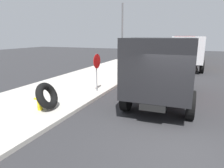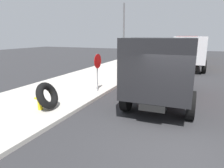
% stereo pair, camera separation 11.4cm
% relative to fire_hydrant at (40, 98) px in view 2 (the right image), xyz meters
% --- Properties ---
extents(ground_plane, '(80.00, 80.00, 0.00)m').
position_rel_fire_hydrant_xyz_m(ground_plane, '(-0.35, -5.31, -0.62)').
color(ground_plane, '#2D2D30').
extents(sidewalk_curb, '(36.00, 5.00, 0.15)m').
position_rel_fire_hydrant_xyz_m(sidewalk_curb, '(-0.35, 1.19, -0.55)').
color(sidewalk_curb, '#BCB7AD').
rests_on(sidewalk_curb, ground).
extents(fire_hydrant, '(0.22, 0.50, 0.89)m').
position_rel_fire_hydrant_xyz_m(fire_hydrant, '(0.00, 0.00, 0.00)').
color(fire_hydrant, yellow).
rests_on(fire_hydrant, sidewalk_curb).
extents(loose_tire, '(1.20, 0.85, 1.15)m').
position_rel_fire_hydrant_xyz_m(loose_tire, '(0.18, -0.24, 0.10)').
color(loose_tire, black).
rests_on(loose_tire, sidewalk_curb).
extents(stop_sign, '(0.76, 0.08, 2.00)m').
position_rel_fire_hydrant_xyz_m(stop_sign, '(3.40, -0.86, 0.91)').
color(stop_sign, gray).
rests_on(stop_sign, sidewalk_curb).
extents(dump_truck_red, '(7.09, 3.02, 3.00)m').
position_rel_fire_hydrant_xyz_m(dump_truck_red, '(3.84, -4.27, 0.99)').
color(dump_truck_red, red).
rests_on(dump_truck_red, ground).
extents(dump_truck_orange, '(7.09, 3.02, 3.00)m').
position_rel_fire_hydrant_xyz_m(dump_truck_orange, '(14.34, -4.84, 0.99)').
color(dump_truck_orange, orange).
rests_on(dump_truck_orange, ground).
extents(dump_truck_yellow, '(7.04, 2.90, 3.00)m').
position_rel_fire_hydrant_xyz_m(dump_truck_yellow, '(24.84, -4.01, 0.99)').
color(dump_truck_yellow, gold).
rests_on(dump_truck_yellow, ground).
extents(street_light_pole, '(0.12, 0.12, 5.20)m').
position_rel_fire_hydrant_xyz_m(street_light_pole, '(8.44, -0.44, 2.12)').
color(street_light_pole, '#595B5E').
rests_on(street_light_pole, sidewalk_curb).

